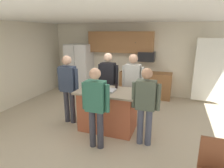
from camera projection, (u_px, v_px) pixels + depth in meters
The scene contains 20 objects.
floor at pixel (105, 123), 4.86m from camera, with size 7.04×7.04×0.00m, color #B7A88E.
ceiling at pixel (104, 17), 4.17m from camera, with size 7.04×7.04×0.00m, color white.
back_wall at pixel (132, 59), 7.06m from camera, with size 6.40×0.10×2.60m, color beige.
side_wall_left at pixel (3, 66), 5.54m from camera, with size 0.10×5.60×2.60m, color beige.
french_door_window_panel at pixel (209, 71), 5.92m from camera, with size 0.90×0.06×2.00m, color white.
cabinet_run_upper at pixel (120, 42), 6.84m from camera, with size 2.40×0.38×0.75m.
cabinet_run_lower at pixel (145, 84), 6.81m from camera, with size 1.80×0.63×0.90m.
refrigerator at pixel (80, 68), 7.42m from camera, with size 0.95×0.76×1.83m.
microwave_over_range at pixel (147, 57), 6.56m from camera, with size 0.56×0.40×0.32m, color black.
kitchen_island at pixel (108, 110), 4.47m from camera, with size 1.41×0.87×0.97m.
person_elder_center at pixel (146, 102), 3.73m from camera, with size 0.57×0.22×1.62m.
person_host_foreground at pixel (133, 83), 4.85m from camera, with size 0.57×0.23×1.75m.
person_guest_by_door at pixel (96, 104), 3.62m from camera, with size 0.57×0.22×1.64m.
person_guest_right at pixel (68, 85), 4.68m from camera, with size 0.57×0.23×1.74m.
person_guest_left at pixel (108, 80), 5.11m from camera, with size 0.57×0.23×1.75m.
glass_stout_tall at pixel (88, 86), 4.43m from camera, with size 0.06×0.06×0.16m.
glass_dark_ale at pixel (104, 84), 4.57m from camera, with size 0.08×0.08×0.16m.
tumbler_amber at pixel (116, 86), 4.50m from camera, with size 0.06×0.06×0.12m.
mug_blue_stoneware at pixel (104, 91), 4.10m from camera, with size 0.13×0.09×0.11m.
serving_tray at pixel (105, 90), 4.31m from camera, with size 0.44×0.30×0.04m.
Camera 1 is at (1.63, -4.11, 2.27)m, focal length 30.20 mm.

